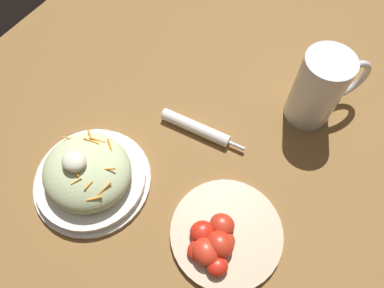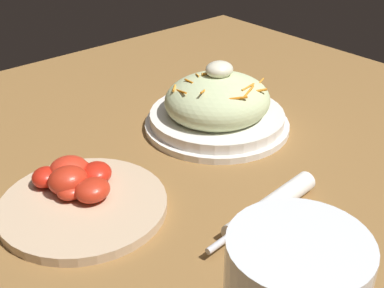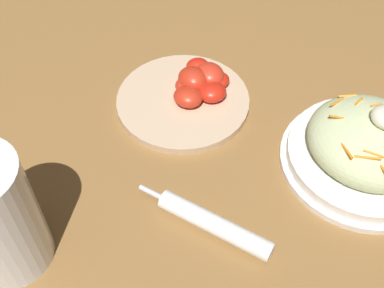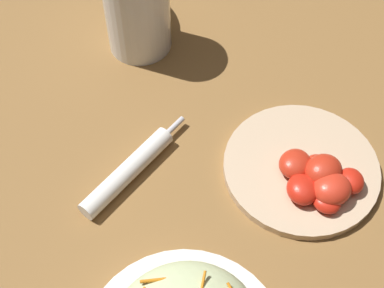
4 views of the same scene
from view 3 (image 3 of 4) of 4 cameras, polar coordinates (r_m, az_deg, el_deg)
The scene contains 4 objects.
ground_plane at distance 0.67m, azimuth -10.68°, elevation -6.06°, with size 1.43×1.43×0.00m, color olive.
salad_plate at distance 0.71m, azimuth 19.51°, elevation -0.39°, with size 0.23×0.23×0.11m.
napkin_roll at distance 0.63m, azimuth 2.52°, elevation -9.18°, with size 0.19×0.04×0.03m.
tomato_plate at distance 0.77m, azimuth -0.27°, elevation 5.80°, with size 0.20×0.20×0.05m.
Camera 3 is at (-0.32, 0.23, 0.55)m, focal length 46.38 mm.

